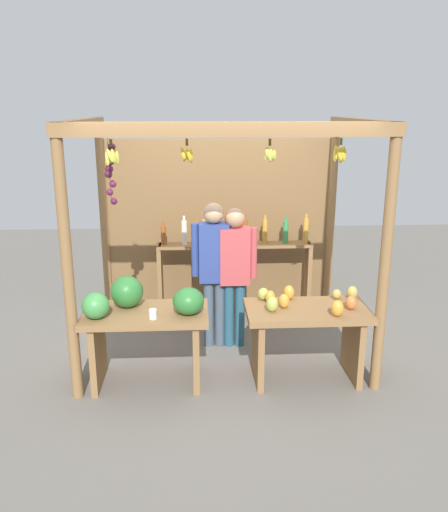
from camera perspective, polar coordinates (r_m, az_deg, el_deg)
name	(u,v)px	position (r m, az deg, el deg)	size (l,w,h in m)	color
ground_plane	(223,347)	(5.95, -0.10, -9.81)	(12.00, 12.00, 0.00)	slate
market_stall	(221,212)	(5.91, -0.38, 4.75)	(2.91, 2.04, 2.47)	olive
fruit_counter_left	(144,318)	(5.03, -8.71, -6.69)	(1.19, 0.64, 1.04)	olive
fruit_counter_right	(306,325)	(5.17, 8.91, -7.41)	(1.17, 0.64, 0.88)	olive
bottle_shelf_unit	(235,259)	(6.35, 1.22, -0.32)	(1.86, 0.22, 1.35)	olive
vendor_man	(214,262)	(5.64, -1.10, -0.68)	(0.48, 0.22, 1.62)	#445669
vendor_woman	(235,266)	(5.65, 1.16, -1.04)	(0.48, 0.21, 1.56)	#27576F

